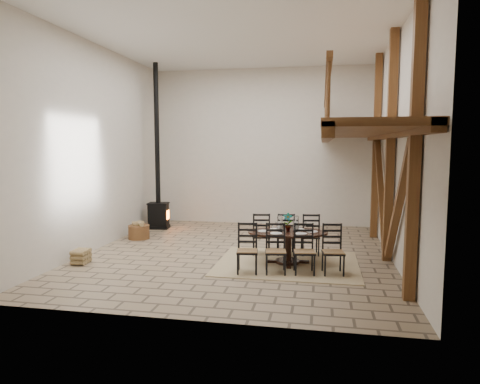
% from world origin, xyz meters
% --- Properties ---
extents(ground, '(8.00, 8.00, 0.00)m').
position_xyz_m(ground, '(0.00, 0.00, 0.00)').
color(ground, gray).
rests_on(ground, ground).
extents(room_shell, '(7.02, 8.02, 5.01)m').
position_xyz_m(room_shell, '(1.19, 0.00, 3.01)').
color(room_shell, beige).
rests_on(room_shell, ground).
extents(rug, '(3.00, 2.50, 0.02)m').
position_xyz_m(rug, '(1.24, -0.69, 0.01)').
color(rug, tan).
rests_on(rug, ground).
extents(dining_table, '(2.14, 2.14, 1.10)m').
position_xyz_m(dining_table, '(1.25, -0.77, 0.37)').
color(dining_table, black).
rests_on(dining_table, ground).
extents(wood_stove, '(0.68, 0.55, 5.00)m').
position_xyz_m(wood_stove, '(-2.99, 2.56, 1.14)').
color(wood_stove, black).
rests_on(wood_stove, ground).
extents(log_basket, '(0.57, 0.57, 0.47)m').
position_xyz_m(log_basket, '(-2.97, 1.05, 0.21)').
color(log_basket, brown).
rests_on(log_basket, ground).
extents(log_stack, '(0.32, 0.43, 0.31)m').
position_xyz_m(log_stack, '(-3.15, -1.53, 0.15)').
color(log_stack, tan).
rests_on(log_stack, ground).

